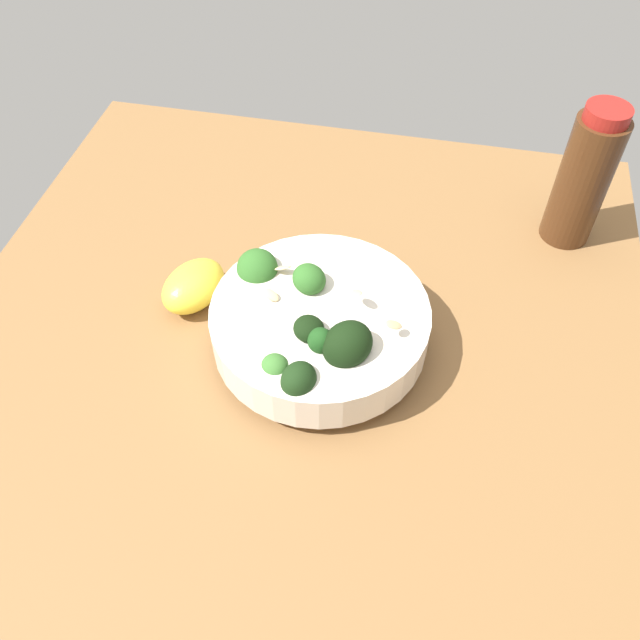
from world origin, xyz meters
The scene contains 4 objects.
ground_plane centered at (0.00, 0.00, -1.54)cm, with size 71.21×71.21×3.08cm, color brown.
bowl_of_broccoli centered at (2.52, -2.18, 3.64)cm, with size 21.02×21.15×9.39cm.
lemon_wedge centered at (-11.55, 1.43, 2.12)cm, with size 7.68×5.41×4.25cm, color yellow.
bottle_tall centered at (26.99, 19.95, 8.07)cm, with size 5.55×5.55×16.58cm.
Camera 1 is at (10.99, -42.41, 52.92)cm, focal length 37.52 mm.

